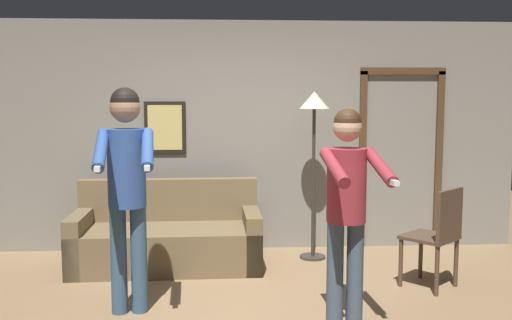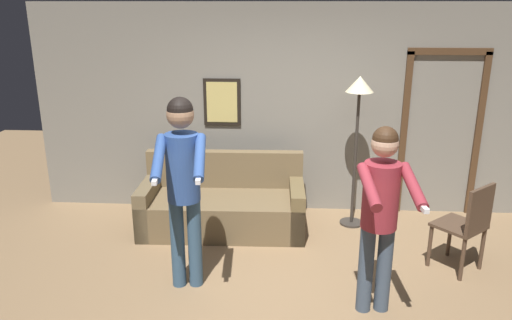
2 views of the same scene
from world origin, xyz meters
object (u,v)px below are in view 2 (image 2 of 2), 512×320
couch (223,206)px  torchiere_lamp (359,104)px  person_standing_right (381,205)px  dining_chair_distant (468,223)px  person_standing_left (183,175)px

couch → torchiere_lamp: torchiere_lamp is taller
person_standing_right → dining_chair_distant: size_ratio=1.79×
couch → person_standing_left: size_ratio=1.05×
person_standing_left → person_standing_right: person_standing_left is taller
couch → person_standing_right: 2.31m
couch → person_standing_left: bearing=-98.0°
person_standing_left → dining_chair_distant: bearing=9.3°
couch → dining_chair_distant: bearing=-18.5°
couch → person_standing_right: person_standing_right is taller
couch → person_standing_right: size_ratio=1.16×
torchiere_lamp → person_standing_right: size_ratio=1.09×
person_standing_right → torchiere_lamp: bearing=89.0°
torchiere_lamp → person_standing_right: bearing=-91.0°
torchiere_lamp → person_standing_right: torchiere_lamp is taller
couch → person_standing_right: bearing=-46.3°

